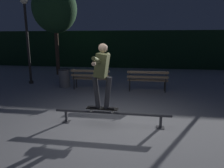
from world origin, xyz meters
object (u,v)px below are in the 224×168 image
(tree_far_left, at_px, (55,9))
(lamp_post_left, at_px, (27,30))
(trash_can, at_px, (64,78))
(skateboard, at_px, (102,109))
(park_bench_leftmost, at_px, (91,77))
(skateboarder, at_px, (102,71))
(park_bench_left_center, at_px, (147,79))
(grind_rail, at_px, (112,115))

(tree_far_left, relative_size, lamp_post_left, 1.32)
(trash_can, bearing_deg, skateboard, -56.54)
(lamp_post_left, bearing_deg, park_bench_leftmost, -13.36)
(park_bench_leftmost, distance_m, trash_can, 1.30)
(skateboarder, xyz_separation_m, park_bench_left_center, (1.15, 3.42, -0.80))
(grind_rail, distance_m, skateboard, 0.28)
(park_bench_left_center, bearing_deg, skateboarder, -108.51)
(grind_rail, bearing_deg, trash_can, 125.95)
(tree_far_left, distance_m, trash_can, 4.82)
(park_bench_leftmost, bearing_deg, lamp_post_left, 166.64)
(skateboard, relative_size, trash_can, 0.99)
(park_bench_left_center, relative_size, tree_far_left, 0.31)
(tree_far_left, xyz_separation_m, lamp_post_left, (-0.26, -2.60, -1.27))
(skateboard, relative_size, park_bench_left_center, 0.49)
(tree_far_left, bearing_deg, trash_can, -62.29)
(park_bench_left_center, xyz_separation_m, tree_far_left, (-5.21, 3.35, 3.22))
(skateboard, bearing_deg, trash_can, 123.46)
(skateboard, bearing_deg, park_bench_left_center, 71.45)
(skateboarder, xyz_separation_m, park_bench_leftmost, (-1.18, 3.42, -0.80))
(tree_far_left, bearing_deg, grind_rail, -57.60)
(skateboard, distance_m, lamp_post_left, 6.35)
(skateboard, bearing_deg, skateboarder, -2.73)
(park_bench_left_center, height_order, tree_far_left, tree_far_left)
(park_bench_leftmost, height_order, trash_can, park_bench_leftmost)
(tree_far_left, height_order, lamp_post_left, tree_far_left)
(skateboarder, bearing_deg, park_bench_leftmost, 109.04)
(grind_rail, bearing_deg, tree_far_left, 122.40)
(trash_can, bearing_deg, park_bench_left_center, -4.42)
(lamp_post_left, xyz_separation_m, trash_can, (1.87, -0.47, -2.07))
(park_bench_leftmost, bearing_deg, skateboard, -71.00)
(grind_rail, xyz_separation_m, park_bench_leftmost, (-1.42, 3.42, 0.28))
(skateboard, xyz_separation_m, tree_far_left, (-4.06, 6.77, 3.35))
(skateboard, xyz_separation_m, trash_can, (-2.44, 3.70, 0.01))
(grind_rail, bearing_deg, skateboarder, -179.97)
(grind_rail, distance_m, lamp_post_left, 6.56)
(grind_rail, xyz_separation_m, tree_far_left, (-4.30, 6.77, 3.50))
(park_bench_left_center, distance_m, trash_can, 3.61)
(grind_rail, bearing_deg, skateboard, 180.00)
(grind_rail, height_order, skateboarder, skateboarder)
(tree_far_left, bearing_deg, skateboarder, -59.04)
(skateboard, distance_m, trash_can, 4.43)
(park_bench_left_center, relative_size, lamp_post_left, 0.41)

